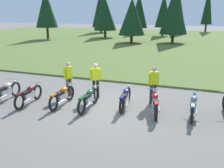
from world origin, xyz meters
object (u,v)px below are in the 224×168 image
at_px(motorcycle_orange, 62,96).
at_px(rider_near_row_end, 68,77).
at_px(motorcycle_red, 155,103).
at_px(motorcycle_navy, 125,98).
at_px(rider_with_back_turned, 96,79).
at_px(motorcycle_cream, 6,91).
at_px(rider_in_hivis_vest, 153,83).
at_px(motorcycle_maroon, 29,95).
at_px(motorcycle_sky_blue, 193,106).
at_px(motorcycle_british_green, 89,99).

distance_m(motorcycle_orange, rider_near_row_end, 1.44).
distance_m(motorcycle_orange, motorcycle_red, 3.99).
bearing_deg(motorcycle_navy, rider_with_back_turned, 156.76).
distance_m(motorcycle_cream, motorcycle_red, 6.79).
bearing_deg(motorcycle_cream, rider_in_hivis_vest, 17.53).
bearing_deg(motorcycle_maroon, motorcycle_navy, 15.06).
xyz_separation_m(motorcycle_navy, rider_in_hivis_vest, (0.98, 0.97, 0.51)).
bearing_deg(motorcycle_cream, motorcycle_sky_blue, 7.58).
xyz_separation_m(motorcycle_cream, rider_with_back_turned, (3.73, 1.79, 0.51)).
distance_m(motorcycle_cream, motorcycle_navy, 5.53).
bearing_deg(motorcycle_sky_blue, rider_near_row_end, 174.67).
bearing_deg(rider_near_row_end, motorcycle_red, -10.09).
bearing_deg(motorcycle_sky_blue, motorcycle_cream, -172.42).
bearing_deg(motorcycle_british_green, motorcycle_cream, -174.33).
relative_size(motorcycle_sky_blue, rider_near_row_end, 1.26).
xyz_separation_m(motorcycle_cream, motorcycle_red, (6.74, 0.86, 0.00)).
xyz_separation_m(motorcycle_navy, rider_with_back_turned, (-1.70, 0.73, 0.51)).
height_order(motorcycle_maroon, motorcycle_red, same).
bearing_deg(motorcycle_sky_blue, motorcycle_orange, -172.21).
distance_m(motorcycle_maroon, motorcycle_navy, 4.25).
bearing_deg(rider_with_back_turned, rider_near_row_end, -173.51).
xyz_separation_m(motorcycle_red, rider_near_row_end, (-4.37, 0.78, 0.51)).
xyz_separation_m(motorcycle_navy, rider_near_row_end, (-3.06, 0.57, 0.51)).
xyz_separation_m(motorcycle_orange, motorcycle_sky_blue, (5.42, 0.74, 0.00)).
height_order(motorcycle_red, rider_near_row_end, rider_near_row_end).
bearing_deg(motorcycle_maroon, motorcycle_red, 9.44).
bearing_deg(rider_with_back_turned, rider_in_hivis_vest, 5.05).
xyz_separation_m(motorcycle_orange, rider_with_back_turned, (0.95, 1.44, 0.51)).
relative_size(motorcycle_british_green, rider_with_back_turned, 1.26).
bearing_deg(motorcycle_red, rider_in_hivis_vest, 105.68).
bearing_deg(motorcycle_orange, motorcycle_maroon, -164.85).
relative_size(rider_near_row_end, rider_in_hivis_vest, 1.00).
relative_size(motorcycle_navy, rider_in_hivis_vest, 1.26).
bearing_deg(motorcycle_british_green, rider_near_row_end, 143.35).
xyz_separation_m(motorcycle_maroon, motorcycle_british_green, (2.71, 0.44, 0.00)).
relative_size(motorcycle_orange, motorcycle_sky_blue, 1.00).
bearing_deg(motorcycle_sky_blue, rider_with_back_turned, 171.12).
height_order(motorcycle_maroon, rider_with_back_turned, rider_with_back_turned).
bearing_deg(motorcycle_red, motorcycle_maroon, -170.56).
height_order(motorcycle_red, motorcycle_sky_blue, same).
bearing_deg(motorcycle_maroon, motorcycle_orange, 15.15).
xyz_separation_m(rider_in_hivis_vest, rider_with_back_turned, (-2.68, -0.24, 0.00)).
height_order(motorcycle_british_green, rider_with_back_turned, rider_with_back_turned).
relative_size(motorcycle_red, rider_in_hivis_vest, 1.23).
bearing_deg(rider_in_hivis_vest, motorcycle_maroon, -157.86).
bearing_deg(motorcycle_navy, motorcycle_cream, -168.95).
bearing_deg(motorcycle_red, motorcycle_navy, 171.18).
distance_m(motorcycle_red, rider_in_hivis_vest, 1.32).
distance_m(motorcycle_orange, motorcycle_british_green, 1.25).
bearing_deg(motorcycle_cream, rider_with_back_turned, 25.62).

